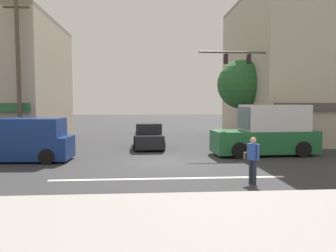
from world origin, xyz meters
TOP-DOWN VIEW (x-y plane):
  - ground_plane at (0.00, 0.00)m, footprint 120.00×120.00m
  - lane_marking_stripe at (0.00, -3.50)m, footprint 9.00×0.24m
  - sidewalk_curb at (0.00, -8.50)m, footprint 40.00×5.00m
  - building_right_corner at (12.50, 9.53)m, footprint 11.78×12.14m
  - street_tree at (6.06, 7.45)m, footprint 3.49×3.49m
  - utility_pole_near_left at (-7.83, 3.02)m, footprint 1.40×0.22m
  - traffic_light_mast at (6.25, 4.31)m, footprint 4.89×0.24m
  - box_truck_approaching_near at (5.82, 1.68)m, footprint 5.70×2.48m
  - sedan_crossing_center at (-0.67, 4.95)m, footprint 1.97×4.15m
  - van_waiting_far at (-6.76, 0.70)m, footprint 4.67×2.19m
  - pedestrian_foreground_with_bag at (2.91, -4.48)m, footprint 0.44×0.68m

SIDE VIEW (x-z plane):
  - ground_plane at x=0.00m, z-range 0.00..0.00m
  - lane_marking_stripe at x=0.00m, z-range 0.00..0.01m
  - sidewalk_curb at x=0.00m, z-range 0.00..0.16m
  - sedan_crossing_center at x=-0.67m, z-range -0.08..1.50m
  - pedestrian_foreground_with_bag at x=2.91m, z-range 0.12..1.79m
  - van_waiting_far at x=-6.76m, z-range -0.05..2.06m
  - box_truck_approaching_near at x=5.82m, z-range -0.12..2.63m
  - street_tree at x=6.06m, z-range 1.19..7.10m
  - traffic_light_mast at x=6.25m, z-range 1.08..7.28m
  - utility_pole_near_left at x=-7.83m, z-range 0.15..8.60m
  - building_right_corner at x=12.50m, z-range 0.00..10.97m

